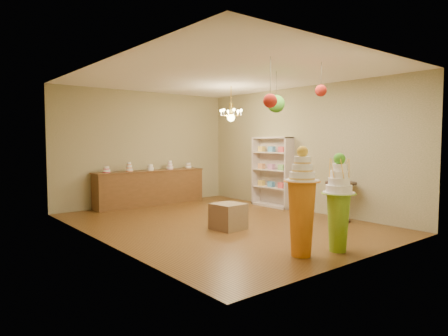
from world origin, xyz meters
TOP-DOWN VIEW (x-y plane):
  - floor at (0.00, 0.00)m, footprint 6.50×6.50m
  - ceiling at (0.00, 0.00)m, footprint 6.50×6.50m
  - wall_back at (0.00, 3.25)m, footprint 5.00×0.04m
  - wall_front at (0.00, -3.25)m, footprint 5.00×0.04m
  - wall_left at (-2.50, 0.00)m, footprint 0.04×6.50m
  - wall_right at (2.50, 0.00)m, footprint 0.04×6.50m
  - pedestal_green at (0.10, -2.78)m, footprint 0.64×0.64m
  - pedestal_orange at (-0.52, -2.58)m, footprint 0.55×0.55m
  - burlap_riser at (-0.23, -0.53)m, footprint 0.60×0.60m
  - sideboard at (0.00, 2.97)m, footprint 3.04×0.54m
  - shelving_unit at (2.34, 0.80)m, footprint 0.33×1.20m
  - round_table at (2.10, -1.44)m, footprint 0.66×0.66m
  - vase at (2.10, -1.44)m, footprint 0.21×0.21m
  - pom_red_left at (-0.60, -1.99)m, footprint 0.22×0.22m
  - pom_green_mid at (0.41, -1.15)m, footprint 0.33×0.33m
  - pom_red_right at (0.34, -2.23)m, footprint 0.19×0.19m
  - chandelier at (1.08, 0.96)m, footprint 0.62×0.62m

SIDE VIEW (x-z plane):
  - floor at x=0.00m, z-range 0.00..0.00m
  - burlap_riser at x=-0.23m, z-range 0.00..0.50m
  - sideboard at x=0.00m, z-range -0.10..1.06m
  - round_table at x=2.10m, z-range 0.12..0.96m
  - pedestal_green at x=0.10m, z-range -0.11..1.42m
  - pedestal_orange at x=-0.52m, z-range -0.13..1.51m
  - shelving_unit at x=2.34m, z-range 0.00..1.80m
  - vase at x=2.10m, z-range 0.84..1.02m
  - wall_back at x=0.00m, z-range 0.00..3.00m
  - wall_front at x=0.00m, z-range 0.00..3.00m
  - wall_left at x=-2.50m, z-range 0.00..3.00m
  - wall_right at x=2.50m, z-range 0.00..3.00m
  - chandelier at x=1.08m, z-range 1.88..2.73m
  - pom_red_left at x=-0.60m, z-range 1.93..2.72m
  - pom_green_mid at x=0.41m, z-range 2.01..2.78m
  - pom_red_right at x=0.34m, z-range 2.25..2.81m
  - ceiling at x=0.00m, z-range 3.00..3.00m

